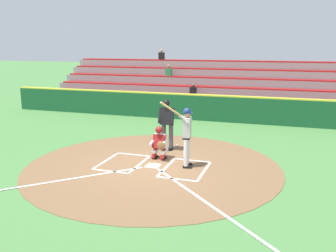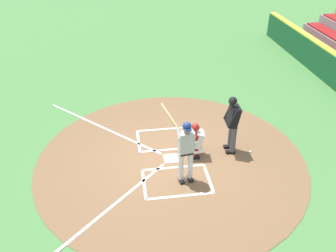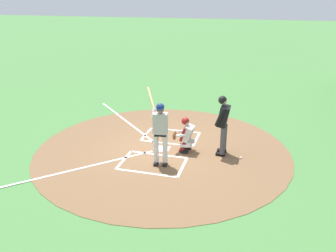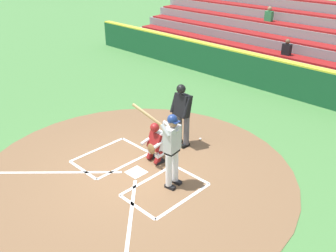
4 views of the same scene
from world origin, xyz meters
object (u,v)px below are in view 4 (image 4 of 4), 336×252
(baseball, at_px, (200,139))
(plate_umpire, at_px, (182,111))
(batter, at_px, (172,146))
(catcher, at_px, (156,142))

(baseball, bearing_deg, plate_umpire, 72.26)
(batter, height_order, plate_umpire, batter)
(batter, bearing_deg, baseball, -66.54)
(catcher, bearing_deg, batter, 154.44)
(catcher, relative_size, baseball, 15.27)
(batter, height_order, baseball, batter)
(batter, relative_size, plate_umpire, 1.14)
(plate_umpire, distance_m, baseball, 1.22)
(catcher, bearing_deg, baseball, -92.85)
(catcher, xyz_separation_m, plate_umpire, (0.11, -1.12, 0.49))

